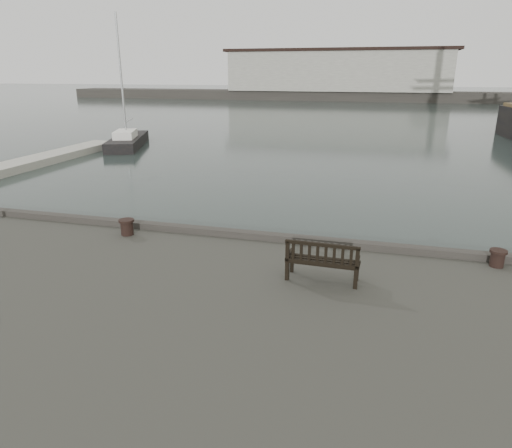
# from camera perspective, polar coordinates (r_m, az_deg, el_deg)

# --- Properties ---
(ground) EXTENTS (400.00, 400.00, 0.00)m
(ground) POSITION_cam_1_polar(r_m,az_deg,el_deg) (13.10, 4.36, -8.39)
(ground) COLOR black
(ground) RESTS_ON ground
(breakwater) EXTENTS (140.00, 9.50, 12.20)m
(breakwater) POSITION_cam_1_polar(r_m,az_deg,el_deg) (103.73, 12.01, 17.22)
(breakwater) COLOR #383530
(breakwater) RESTS_ON ground
(bench) EXTENTS (1.60, 0.59, 0.91)m
(bench) POSITION_cam_1_polar(r_m,az_deg,el_deg) (10.08, 8.29, -5.48)
(bench) COLOR black
(bench) RESTS_ON quay
(bollard_left) EXTENTS (0.47, 0.47, 0.45)m
(bollard_left) POSITION_cam_1_polar(r_m,az_deg,el_deg) (13.25, -15.84, -0.38)
(bollard_left) COLOR black
(bollard_left) RESTS_ON quay
(bollard_right) EXTENTS (0.49, 0.49, 0.41)m
(bollard_right) POSITION_cam_1_polar(r_m,az_deg,el_deg) (12.11, 27.95, -3.80)
(bollard_right) COLOR black
(bollard_right) RESTS_ON quay
(yacht_d) EXTENTS (5.06, 8.76, 10.84)m
(yacht_d) POSITION_cam_1_polar(r_m,az_deg,el_deg) (40.12, -15.70, 9.68)
(yacht_d) COLOR black
(yacht_d) RESTS_ON ground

